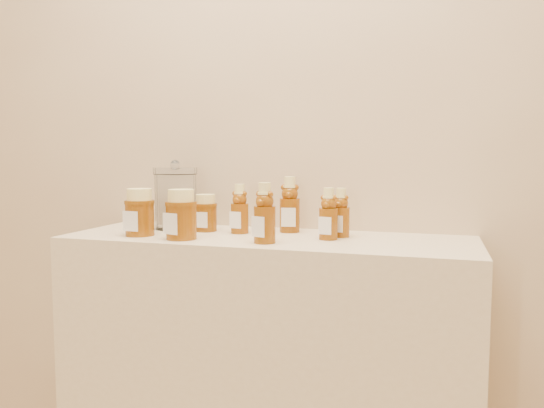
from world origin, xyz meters
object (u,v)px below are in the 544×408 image
(display_table, at_px, (267,384))
(glass_canister, at_px, (176,196))
(bear_bottle_back_left, at_px, (240,206))
(honey_jar_left, at_px, (140,212))
(bear_bottle_front_left, at_px, (265,209))

(display_table, height_order, glass_canister, glass_canister)
(bear_bottle_back_left, distance_m, glass_canister, 0.24)
(bear_bottle_back_left, bearing_deg, display_table, -15.15)
(glass_canister, bearing_deg, honey_jar_left, -102.05)
(display_table, relative_size, honey_jar_left, 8.55)
(display_table, xyz_separation_m, glass_canister, (-0.33, 0.07, 0.56))
(bear_bottle_back_left, height_order, bear_bottle_front_left, bear_bottle_front_left)
(display_table, xyz_separation_m, bear_bottle_back_left, (-0.10, 0.04, 0.54))
(bear_bottle_back_left, relative_size, bear_bottle_front_left, 0.91)
(bear_bottle_front_left, bearing_deg, display_table, 123.42)
(honey_jar_left, bearing_deg, bear_bottle_back_left, 33.15)
(display_table, bearing_deg, honey_jar_left, -166.49)
(bear_bottle_front_left, height_order, glass_canister, glass_canister)
(bear_bottle_front_left, distance_m, honey_jar_left, 0.40)
(bear_bottle_front_left, bearing_deg, bear_bottle_back_left, 148.86)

